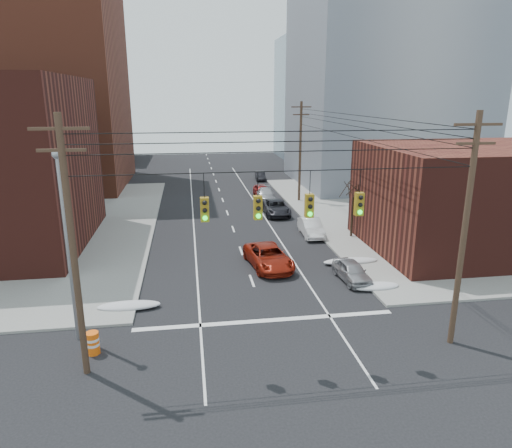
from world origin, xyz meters
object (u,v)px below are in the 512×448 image
object	(u,v)px
lot_car_d	(32,219)
parked_car_f	(260,176)
parked_car_d	(266,195)
lot_car_c	(35,228)
parked_car_e	(262,190)
lot_car_a	(48,231)
parked_car_c	(276,208)
parked_car_a	(352,271)
parked_car_b	(311,227)
lot_car_b	(66,226)
construction_barrel	(93,343)
red_pickup	(269,257)

from	to	relation	value
lot_car_d	parked_car_f	bearing A→B (deg)	-61.58
parked_car_d	lot_car_c	size ratio (longest dim) A/B	0.96
parked_car_d	lot_car_d	size ratio (longest dim) A/B	1.20
parked_car_e	lot_car_a	world-z (taller)	lot_car_a
parked_car_e	lot_car_d	world-z (taller)	lot_car_d
parked_car_c	lot_car_a	world-z (taller)	lot_car_a
parked_car_a	parked_car_b	size ratio (longest dim) A/B	0.86
parked_car_a	lot_car_c	bearing A→B (deg)	147.13
lot_car_b	lot_car_c	distance (m)	2.47
lot_car_b	construction_barrel	xyz separation A→B (m)	(5.86, -19.98, -0.24)
lot_car_b	lot_car_d	world-z (taller)	lot_car_d
parked_car_a	parked_car_e	size ratio (longest dim) A/B	0.94
parked_car_a	parked_car_c	xyz separation A→B (m)	(-1.60, 17.45, 0.07)
lot_car_d	parked_car_e	bearing A→B (deg)	-77.95
construction_barrel	lot_car_d	bearing A→B (deg)	112.73
lot_car_c	lot_car_d	world-z (taller)	lot_car_c
parked_car_c	construction_barrel	size ratio (longest dim) A/B	4.83
lot_car_a	lot_car_c	world-z (taller)	lot_car_a
red_pickup	parked_car_c	xyz separation A→B (m)	(3.30, 14.23, -0.03)
lot_car_c	construction_barrel	bearing A→B (deg)	-167.00
parked_car_c	lot_car_c	distance (m)	22.04
parked_car_a	parked_car_d	world-z (taller)	parked_car_d
parked_car_b	parked_car_e	xyz separation A→B (m)	(-1.60, 16.30, -0.03)
lot_car_c	parked_car_d	bearing A→B (deg)	-72.80
parked_car_f	lot_car_d	bearing A→B (deg)	-135.32
red_pickup	parked_car_b	distance (m)	8.37
parked_car_a	lot_car_d	bearing A→B (deg)	142.99
parked_car_b	parked_car_e	bearing A→B (deg)	97.84
lot_car_b	construction_barrel	world-z (taller)	lot_car_b
parked_car_d	construction_barrel	size ratio (longest dim) A/B	4.36
parked_car_a	parked_car_d	xyz separation A→B (m)	(-1.53, 24.03, 0.03)
parked_car_a	parked_car_e	distance (m)	26.34
lot_car_b	parked_car_c	bearing A→B (deg)	-95.71
parked_car_a	lot_car_c	world-z (taller)	lot_car_c
lot_car_d	red_pickup	bearing A→B (deg)	-135.68
parked_car_c	parked_car_e	bearing A→B (deg)	90.90
parked_car_a	lot_car_a	world-z (taller)	lot_car_a
parked_car_a	red_pickup	bearing A→B (deg)	142.97
parked_car_d	parked_car_f	distance (m)	12.91
parked_car_c	lot_car_b	distance (m)	19.58
parked_car_d	parked_car_e	world-z (taller)	parked_car_e
lot_car_d	lot_car_b	bearing A→B (deg)	-137.63
parked_car_c	parked_car_b	bearing A→B (deg)	-76.98
parked_car_a	parked_car_d	distance (m)	24.08
lot_car_a	parked_car_b	bearing A→B (deg)	-76.94
construction_barrel	parked_car_f	bearing A→B (deg)	71.21
lot_car_a	parked_car_e	bearing A→B (deg)	-36.64
parked_car_e	lot_car_d	xyz separation A→B (m)	(-22.72, -10.35, 0.12)
parked_car_d	lot_car_a	bearing A→B (deg)	-143.32
parked_car_d	parked_car_f	bearing A→B (deg)	88.47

